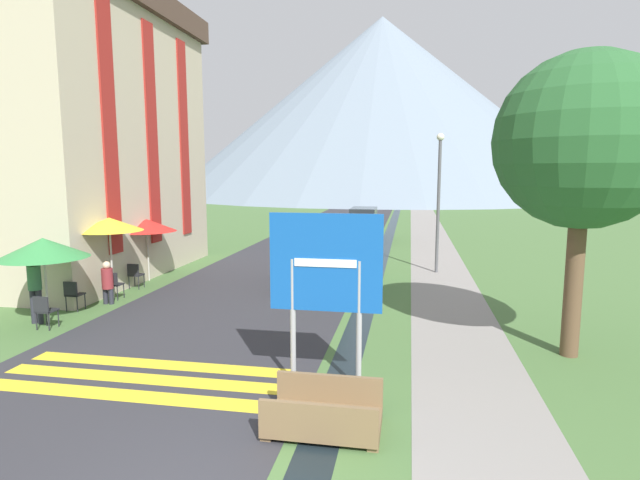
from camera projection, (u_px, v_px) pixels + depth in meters
ground_plane at (360, 248)px, 25.02m from camera, size 160.00×160.00×0.00m
road at (339, 226)px, 35.21m from camera, size 6.40×60.00×0.01m
footpath at (427, 228)px, 34.14m from camera, size 2.20×60.00×0.01m
drainage_channel at (392, 227)px, 34.56m from camera, size 0.60×60.00×0.00m
crosswalk_marking at (140, 378)px, 9.33m from camera, size 5.44×1.84×0.01m
mountain_distant at (381, 107)px, 81.75m from camera, size 68.78×68.78×28.44m
hotel_building at (83, 124)px, 18.11m from camera, size 5.87×9.84×10.26m
road_sign at (326, 276)px, 8.71m from camera, size 1.99×0.11×3.14m
footbridge at (324, 415)px, 7.47m from camera, size 1.70×1.10×0.65m
parked_car_near at (325, 258)px, 17.01m from camera, size 1.92×4.06×1.82m
parked_car_far at (364, 224)px, 28.08m from camera, size 1.71×4.24×1.82m
cafe_chair_near_right at (73, 293)px, 13.77m from camera, size 0.40×0.40×0.85m
cafe_chair_far_left at (135, 273)px, 16.39m from camera, size 0.40×0.40×0.85m
cafe_chair_middle at (113, 283)px, 15.00m from camera, size 0.40×0.40×0.85m
cafe_chair_nearest at (44, 309)px, 12.17m from camera, size 0.40×0.40×0.85m
cafe_umbrella_front_green at (43, 248)px, 12.48m from camera, size 2.16×2.16×2.20m
cafe_umbrella_middle_yellow at (109, 224)px, 14.91m from camera, size 1.96×1.96×2.48m
cafe_umbrella_rear_red at (147, 225)px, 17.41m from camera, size 2.03×2.03×2.19m
person_standing_terrace at (35, 285)px, 12.58m from camera, size 0.32×0.32×1.71m
person_seated_far at (107, 280)px, 14.49m from camera, size 0.32×0.32×1.27m
streetlamp at (439, 191)px, 18.71m from camera, size 0.28×0.28×5.24m
tree_by_path at (584, 142)px, 9.92m from camera, size 3.53×3.53×6.21m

